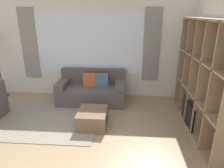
# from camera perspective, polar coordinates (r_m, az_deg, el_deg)

# --- Properties ---
(wall_back) EXTENTS (6.63, 0.11, 2.70)m
(wall_back) POSITION_cam_1_polar(r_m,az_deg,el_deg) (5.56, -6.41, 10.23)
(wall_back) COLOR silver
(wall_back) RESTS_ON ground_plane
(wall_right) EXTENTS (0.07, 4.37, 2.70)m
(wall_right) POSITION_cam_1_polar(r_m,az_deg,el_deg) (4.25, 28.33, 4.94)
(wall_right) COLOR silver
(wall_right) RESTS_ON ground_plane
(area_rug) EXTENTS (2.52, 1.90, 0.01)m
(area_rug) POSITION_cam_1_polar(r_m,az_deg,el_deg) (4.87, -19.04, -9.09)
(area_rug) COLOR gray
(area_rug) RESTS_ON ground_plane
(shelving_unit) EXTENTS (0.42, 2.45, 2.17)m
(shelving_unit) POSITION_cam_1_polar(r_m,az_deg,el_deg) (4.20, 25.32, 1.05)
(shelving_unit) COLOR #515660
(shelving_unit) RESTS_ON ground_plane
(couch_main) EXTENTS (1.75, 0.89, 0.82)m
(couch_main) POSITION_cam_1_polar(r_m,az_deg,el_deg) (5.36, -5.70, -1.81)
(couch_main) COLOR #564C47
(couch_main) RESTS_ON ground_plane
(ottoman) EXTENTS (0.60, 0.68, 0.34)m
(ottoman) POSITION_cam_1_polar(r_m,az_deg,el_deg) (4.28, -5.58, -9.67)
(ottoman) COLOR brown
(ottoman) RESTS_ON ground_plane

